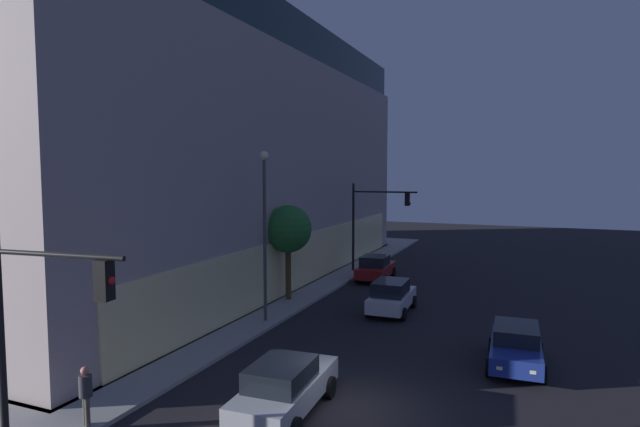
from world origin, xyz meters
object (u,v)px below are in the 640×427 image
Objects in this scene: street_lamp_sidewalk at (265,215)px; pedestrian_waiting at (86,391)px; car_white at (392,296)px; car_silver at (285,387)px; car_red at (376,268)px; sidewalk_tree at (288,230)px; car_blue at (516,346)px; modern_building at (146,155)px; traffic_light_far_corner at (373,214)px; traffic_light_near_corner at (38,317)px.

street_lamp_sidewalk is 4.75× the size of pedestrian_waiting.
street_lamp_sidewalk is 7.98m from car_white.
car_silver is 1.10× the size of car_red.
pedestrian_waiting is (-11.13, -0.31, -4.08)m from street_lamp_sidewalk.
street_lamp_sidewalk reaches higher than sidewalk_tree.
car_blue is (-1.26, -11.38, -4.47)m from street_lamp_sidewalk.
pedestrian_waiting is at bearing -143.08° from modern_building.
pedestrian_waiting reaches higher than car_red.
traffic_light_far_corner is 13.97m from street_lamp_sidewalk.
traffic_light_far_corner is 3.70× the size of pedestrian_waiting.
sidewalk_tree is 1.20× the size of car_red.
pedestrian_waiting is 0.41× the size of car_blue.
traffic_light_near_corner is 27.22m from traffic_light_far_corner.
car_silver is at bearing -130.39° from modern_building.
car_red is (7.50, 3.06, -0.02)m from car_white.
traffic_light_near_corner is 0.71× the size of street_lamp_sidewalk.
car_blue is 0.95× the size of car_red.
traffic_light_near_corner is at bearing -154.96° from pedestrian_waiting.
car_silver is (5.23, -3.73, -3.12)m from traffic_light_near_corner.
sidewalk_tree is 1.10× the size of car_silver.
traffic_light_far_corner is 9.87m from sidewalk_tree.
sidewalk_tree is 14.05m from car_silver.
car_red is at bearing -1.75° from traffic_light_near_corner.
car_blue is at bearing -131.39° from car_white.
car_white reaches higher than car_silver.
modern_building reaches higher than street_lamp_sidewalk.
car_red is at bearing -21.31° from sidewalk_tree.
street_lamp_sidewalk is at bearing 174.91° from traffic_light_far_corner.
sidewalk_tree is 6.80m from car_white.
modern_building is 6.13× the size of traffic_light_far_corner.
traffic_light_far_corner is at bearing -12.03° from sidewalk_tree.
traffic_light_far_corner is at bearing 9.88° from car_silver.
pedestrian_waiting is at bearing 122.40° from car_silver.
pedestrian_waiting reaches higher than car_white.
modern_building is 28.64m from car_blue.
traffic_light_near_corner is 0.92× the size of traffic_light_far_corner.
car_red is at bearing -78.86° from modern_building.
car_silver is at bearing -170.12° from traffic_light_far_corner.
sidewalk_tree is 1.24× the size of car_white.
traffic_light_far_corner is 25.22m from pedestrian_waiting.
street_lamp_sidewalk is 1.94× the size of car_blue.
traffic_light_near_corner is at bearing -144.15° from modern_building.
modern_building is 21.45m from car_white.
traffic_light_far_corner is 1.44× the size of car_red.
pedestrian_waiting reaches higher than car_blue.
car_silver is 1.13× the size of car_white.
modern_building is 26.71m from car_silver.
car_red is (3.25, -16.52, -7.68)m from modern_building.
street_lamp_sidewalk reaches higher than traffic_light_near_corner.
car_silver reaches higher than car_blue.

